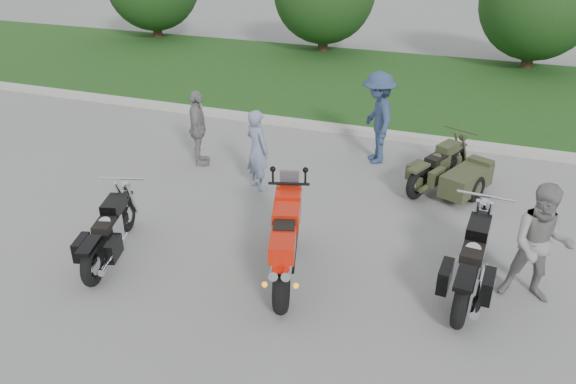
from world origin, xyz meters
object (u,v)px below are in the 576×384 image
(cruiser_sidecar, at_px, (454,175))
(person_stripe, at_px, (257,150))
(cruiser_left, at_px, (109,234))
(cruiser_right, at_px, (471,264))
(person_grey, at_px, (541,245))
(person_back, at_px, (198,128))
(sportbike_red, at_px, (285,240))
(person_denim, at_px, (377,118))

(cruiser_sidecar, bearing_deg, person_stripe, -140.11)
(cruiser_left, height_order, cruiser_right, cruiser_right)
(cruiser_left, bearing_deg, person_stripe, 52.56)
(cruiser_left, height_order, person_grey, person_grey)
(cruiser_right, distance_m, person_stripe, 4.54)
(person_stripe, distance_m, person_back, 1.70)
(sportbike_red, bearing_deg, person_stripe, 104.11)
(cruiser_sidecar, height_order, person_grey, person_grey)
(person_grey, bearing_deg, person_stripe, 156.00)
(cruiser_left, height_order, person_denim, person_denim)
(person_denim, xyz_separation_m, person_back, (-3.41, -1.43, -0.17))
(cruiser_sidecar, distance_m, person_denim, 2.06)
(cruiser_left, bearing_deg, person_denim, 43.11)
(person_stripe, bearing_deg, cruiser_right, -175.27)
(sportbike_red, bearing_deg, cruiser_right, -4.33)
(cruiser_sidecar, relative_size, person_stripe, 1.26)
(person_stripe, relative_size, person_denim, 0.81)
(cruiser_sidecar, relative_size, person_back, 1.24)
(cruiser_sidecar, bearing_deg, sportbike_red, -95.60)
(person_grey, bearing_deg, cruiser_right, -171.36)
(cruiser_left, xyz_separation_m, cruiser_sidecar, (4.70, 4.08, -0.04))
(cruiser_left, relative_size, person_grey, 1.20)
(sportbike_red, xyz_separation_m, cruiser_left, (-2.70, -0.46, -0.22))
(sportbike_red, relative_size, person_back, 1.41)
(person_grey, bearing_deg, cruiser_sidecar, 111.67)
(sportbike_red, bearing_deg, person_grey, -4.43)
(sportbike_red, xyz_separation_m, cruiser_sidecar, (2.00, 3.63, -0.26))
(cruiser_left, bearing_deg, sportbike_red, -6.76)
(person_stripe, bearing_deg, person_grey, -169.55)
(cruiser_left, xyz_separation_m, cruiser_right, (5.22, 1.01, 0.05))
(cruiser_right, xyz_separation_m, person_back, (-5.64, 2.64, 0.32))
(sportbike_red, height_order, person_back, person_back)
(cruiser_right, xyz_separation_m, cruiser_sidecar, (-0.53, 3.08, -0.09))
(cruiser_right, relative_size, cruiser_sidecar, 1.21)
(person_stripe, relative_size, person_grey, 0.91)
(person_grey, bearing_deg, person_denim, 124.85)
(person_stripe, xyz_separation_m, person_grey, (4.88, -1.85, 0.08))
(cruiser_left, height_order, cruiser_sidecar, cruiser_left)
(cruiser_sidecar, xyz_separation_m, person_back, (-5.12, -0.44, 0.42))
(sportbike_red, relative_size, cruiser_left, 1.08)
(cruiser_left, xyz_separation_m, person_back, (-0.42, 3.65, 0.38))
(person_stripe, height_order, person_back, person_back)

